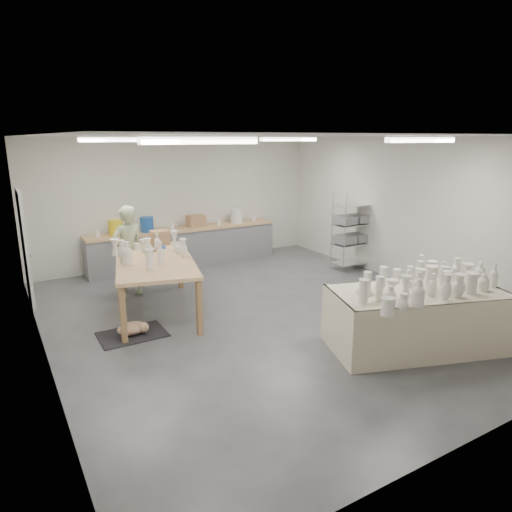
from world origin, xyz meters
TOP-DOWN VIEW (x-y plane):
  - room at (-0.11, 0.08)m, footprint 8.00×8.02m
  - back_counter at (-0.01, 3.68)m, footprint 4.60×0.60m
  - wire_shelf at (3.20, 1.40)m, footprint 0.88×0.48m
  - drying_table at (1.18, -2.23)m, footprint 2.70×1.94m
  - work_table at (-1.58, 1.19)m, footprint 1.86×2.77m
  - rug at (-2.26, 0.28)m, footprint 1.00×0.70m
  - cat at (-2.24, 0.27)m, footprint 0.50×0.39m
  - potter at (-1.78, 2.08)m, footprint 0.74×0.59m
  - red_stool at (-1.78, 2.35)m, footprint 0.41×0.41m

SIDE VIEW (x-z plane):
  - rug at x=-2.26m, z-range 0.00..0.02m
  - cat at x=-2.24m, z-range 0.02..0.21m
  - red_stool at x=-1.78m, z-range 0.13..0.45m
  - drying_table at x=1.18m, z-range -0.14..1.09m
  - back_counter at x=-0.01m, z-range -0.13..1.11m
  - potter at x=-1.78m, z-range 0.00..1.77m
  - wire_shelf at x=3.20m, z-range 0.02..1.82m
  - work_table at x=-1.58m, z-range 0.28..1.61m
  - room at x=-0.11m, z-range 0.56..3.56m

